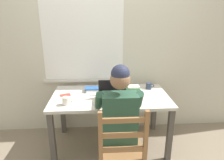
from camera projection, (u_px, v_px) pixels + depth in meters
name	position (u px, v px, depth m)	size (l,w,h in m)	color
ground_plane	(110.00, 144.00, 2.73)	(8.00, 8.00, 0.00)	gray
back_wall	(108.00, 43.00, 2.77)	(6.00, 0.08, 2.60)	beige
desk	(110.00, 102.00, 2.53)	(1.44, 0.79, 0.71)	beige
seated_person	(119.00, 115.00, 2.07)	(0.50, 0.60, 1.25)	#2D5642
wooden_chair	(121.00, 151.00, 1.88)	(0.42, 0.42, 0.95)	olive
laptop	(113.00, 96.00, 2.36)	(0.33, 0.29, 0.23)	black
computer_mouse	(135.00, 100.00, 2.32)	(0.06, 0.10, 0.03)	black
coffee_mug_white	(66.00, 101.00, 2.24)	(0.12, 0.08, 0.09)	silver
coffee_mug_dark	(149.00, 86.00, 2.70)	(0.11, 0.07, 0.09)	#2D384C
book_stack_main	(133.00, 89.00, 2.63)	(0.18, 0.15, 0.08)	gray
book_stack_side	(92.00, 89.00, 2.64)	(0.20, 0.15, 0.05)	white
paper_pile_near_laptop	(95.00, 92.00, 2.59)	(0.19, 0.20, 0.01)	white
paper_pile_back_corner	(145.00, 92.00, 2.60)	(0.18, 0.18, 0.01)	white
landscape_photo_print	(65.00, 95.00, 2.52)	(0.13, 0.09, 0.00)	#C63D33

